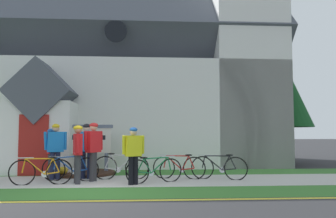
# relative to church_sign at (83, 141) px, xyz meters

# --- Properties ---
(ground) EXTENTS (140.00, 140.00, 0.00)m
(ground) POSITION_rel_church_sign_xyz_m (0.92, 0.05, -1.18)
(ground) COLOR #2B2B2D
(sidewalk_slab) EXTENTS (32.00, 2.59, 0.01)m
(sidewalk_slab) POSITION_rel_church_sign_xyz_m (1.04, -2.05, -1.18)
(sidewalk_slab) COLOR #B7B5AD
(sidewalk_slab) RESTS_ON ground
(grass_verge) EXTENTS (32.00, 1.67, 0.01)m
(grass_verge) POSITION_rel_church_sign_xyz_m (1.04, -4.18, -1.18)
(grass_verge) COLOR #38722D
(grass_verge) RESTS_ON ground
(church_lawn) EXTENTS (24.00, 1.82, 0.01)m
(church_lawn) POSITION_rel_church_sign_xyz_m (1.04, 0.15, -1.18)
(church_lawn) COLOR #38722D
(church_lawn) RESTS_ON ground
(curb_paint_stripe) EXTENTS (28.00, 0.16, 0.01)m
(curb_paint_stripe) POSITION_rel_church_sign_xyz_m (1.04, -5.17, -1.18)
(curb_paint_stripe) COLOR yellow
(curb_paint_stripe) RESTS_ON ground
(church_building) EXTENTS (15.15, 10.47, 13.11)m
(church_building) POSITION_rel_church_sign_xyz_m (1.58, 5.06, 3.21)
(church_building) COLOR white
(church_building) RESTS_ON ground
(church_sign) EXTENTS (2.13, 0.20, 1.76)m
(church_sign) POSITION_rel_church_sign_xyz_m (0.00, 0.00, 0.00)
(church_sign) COLOR slate
(church_sign) RESTS_ON ground
(flower_bed) EXTENTS (2.36, 2.36, 0.34)m
(flower_bed) POSITION_rel_church_sign_xyz_m (-0.03, -0.31, -1.11)
(flower_bed) COLOR #382319
(flower_bed) RESTS_ON ground
(bicycle_orange) EXTENTS (1.69, 0.66, 0.81)m
(bicycle_orange) POSITION_rel_church_sign_xyz_m (4.57, -1.93, -0.80)
(bicycle_orange) COLOR black
(bicycle_orange) RESTS_ON ground
(bicycle_yellow) EXTENTS (1.76, 0.09, 0.85)m
(bicycle_yellow) POSITION_rel_church_sign_xyz_m (1.48, -1.69, -0.79)
(bicycle_yellow) COLOR black
(bicycle_yellow) RESTS_ON ground
(bicycle_red) EXTENTS (1.73, 0.25, 0.80)m
(bicycle_red) POSITION_rel_church_sign_xyz_m (-0.69, -2.72, -0.80)
(bicycle_red) COLOR black
(bicycle_red) RESTS_ON ground
(bicycle_silver) EXTENTS (1.67, 0.61, 0.79)m
(bicycle_silver) POSITION_rel_church_sign_xyz_m (2.51, -2.55, -0.81)
(bicycle_silver) COLOR black
(bicycle_silver) RESTS_ON ground
(bicycle_black) EXTENTS (1.76, 0.21, 0.83)m
(bicycle_black) POSITION_rel_church_sign_xyz_m (-0.03, -2.00, -0.80)
(bicycle_black) COLOR black
(bicycle_black) RESTS_ON ground
(bicycle_green) EXTENTS (1.65, 0.54, 0.80)m
(bicycle_green) POSITION_rel_church_sign_xyz_m (3.33, -1.70, -0.81)
(bicycle_green) COLOR black
(bicycle_green) RESTS_ON ground
(cyclist_in_blue_jersey) EXTENTS (0.62, 0.40, 1.63)m
(cyclist_in_blue_jersey) POSITION_rel_church_sign_xyz_m (1.91, -2.91, -0.24)
(cyclist_in_blue_jersey) COLOR black
(cyclist_in_blue_jersey) RESTS_ON ground
(cyclist_in_yellow_jersey) EXTENTS (0.66, 0.38, 1.76)m
(cyclist_in_yellow_jersey) POSITION_rel_church_sign_xyz_m (0.37, -1.50, -0.14)
(cyclist_in_yellow_jersey) COLOR #191E38
(cyclist_in_yellow_jersey) RESTS_ON ground
(cyclist_in_red_jersey) EXTENTS (0.66, 0.38, 1.75)m
(cyclist_in_red_jersey) POSITION_rel_church_sign_xyz_m (-0.58, -1.66, -0.14)
(cyclist_in_red_jersey) COLOR #191E38
(cyclist_in_red_jersey) RESTS_ON ground
(cyclist_in_green_jersey) EXTENTS (0.34, 0.73, 1.68)m
(cyclist_in_green_jersey) POSITION_rel_church_sign_xyz_m (0.29, -2.61, -0.20)
(cyclist_in_green_jersey) COLOR #2D2D33
(cyclist_in_green_jersey) RESTS_ON ground
(cyclist_in_orange_jersey) EXTENTS (0.37, 0.68, 1.60)m
(cyclist_in_orange_jersey) POSITION_rel_church_sign_xyz_m (-0.77, -1.43, -0.25)
(cyclist_in_orange_jersey) COLOR #2D2D33
(cyclist_in_orange_jersey) RESTS_ON ground
(cyclist_in_white_jersey) EXTENTS (0.49, 0.64, 1.77)m
(cyclist_in_white_jersey) POSITION_rel_church_sign_xyz_m (0.67, -2.13, -0.13)
(cyclist_in_white_jersey) COLOR #2D2D33
(cyclist_in_white_jersey) RESTS_ON ground
(roadside_conifer) EXTENTS (3.40, 3.40, 5.81)m
(roadside_conifer) POSITION_rel_church_sign_xyz_m (8.79, 3.86, 2.59)
(roadside_conifer) COLOR #4C3823
(roadside_conifer) RESTS_ON ground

